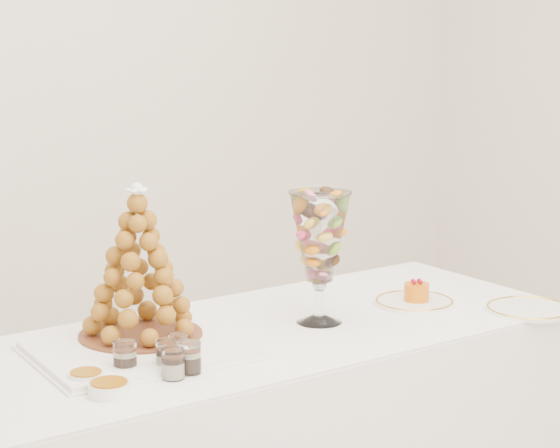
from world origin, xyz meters
TOP-DOWN VIEW (x-y plane):
  - lace_tray at (-0.36, 0.24)m, footprint 0.57×0.44m
  - macaron_vase at (0.17, 0.21)m, footprint 0.17×0.17m
  - cake_plate at (0.52, 0.20)m, footprint 0.24×0.24m
  - spare_plate at (0.74, -0.05)m, footprint 0.25×0.25m
  - verrine_a at (-0.47, 0.13)m, footprint 0.06×0.06m
  - verrine_b at (-0.38, 0.09)m, footprint 0.06×0.06m
  - verrine_c at (-0.32, 0.14)m, footprint 0.05×0.05m
  - verrine_d at (-0.40, 0.02)m, footprint 0.06×0.06m
  - verrine_e at (-0.34, 0.04)m, footprint 0.07×0.07m
  - ramekin_back at (-0.58, 0.11)m, footprint 0.08×0.08m
  - ramekin_front at (-0.57, 0.01)m, footprint 0.10×0.10m
  - croquembouche at (-0.33, 0.32)m, footprint 0.33×0.33m
  - mousse_cake at (0.52, 0.20)m, footprint 0.07×0.07m

SIDE VIEW (x-z plane):
  - spare_plate at x=0.74m, z-range 0.70..0.71m
  - cake_plate at x=0.52m, z-range 0.70..0.71m
  - lace_tray at x=-0.36m, z-range 0.70..0.71m
  - ramekin_back at x=-0.58m, z-range 0.70..0.72m
  - ramekin_front at x=-0.57m, z-range 0.70..0.73m
  - verrine_c at x=-0.32m, z-range 0.70..0.76m
  - verrine_b at x=-0.38m, z-range 0.70..0.77m
  - verrine_d at x=-0.40m, z-range 0.70..0.77m
  - mousse_cake at x=0.52m, z-range 0.70..0.77m
  - verrine_e at x=-0.34m, z-range 0.70..0.77m
  - verrine_a at x=-0.47m, z-range 0.70..0.77m
  - croquembouche at x=-0.33m, z-range 0.71..1.12m
  - macaron_vase at x=0.17m, z-range 0.75..1.12m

